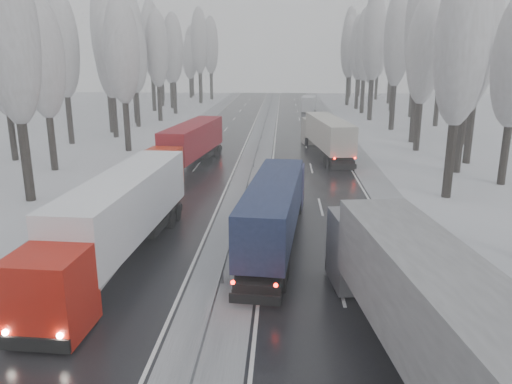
# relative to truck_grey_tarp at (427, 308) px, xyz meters

# --- Properties ---
(carriageway_right) EXTENTS (7.50, 200.00, 0.03)m
(carriageway_right) POSITION_rel_truck_grey_tarp_xyz_m (-1.81, 24.51, -2.50)
(carriageway_right) COLOR black
(carriageway_right) RESTS_ON ground
(carriageway_left) EXTENTS (7.50, 200.00, 0.03)m
(carriageway_left) POSITION_rel_truck_grey_tarp_xyz_m (-12.31, 24.51, -2.50)
(carriageway_left) COLOR black
(carriageway_left) RESTS_ON ground
(median_slush) EXTENTS (3.00, 200.00, 0.04)m
(median_slush) POSITION_rel_truck_grey_tarp_xyz_m (-7.06, 24.51, -2.49)
(median_slush) COLOR #A7A9AF
(median_slush) RESTS_ON ground
(shoulder_right) EXTENTS (2.40, 200.00, 0.04)m
(shoulder_right) POSITION_rel_truck_grey_tarp_xyz_m (3.14, 24.51, -2.49)
(shoulder_right) COLOR #A7A9AF
(shoulder_right) RESTS_ON ground
(shoulder_left) EXTENTS (2.40, 200.00, 0.04)m
(shoulder_left) POSITION_rel_truck_grey_tarp_xyz_m (-17.26, 24.51, -2.49)
(shoulder_left) COLOR #A7A9AF
(shoulder_left) RESTS_ON ground
(median_guardrail) EXTENTS (0.12, 200.00, 0.76)m
(median_guardrail) POSITION_rel_truck_grey_tarp_xyz_m (-7.06, 24.50, -1.91)
(median_guardrail) COLOR slate
(median_guardrail) RESTS_ON ground
(tree_18) EXTENTS (3.60, 3.60, 16.58)m
(tree_18) POSITION_rel_truck_grey_tarp_xyz_m (7.44, 21.55, 8.19)
(tree_18) COLOR black
(tree_18) RESTS_ON ground
(tree_20) EXTENTS (3.60, 3.60, 15.71)m
(tree_20) POSITION_rel_truck_grey_tarp_xyz_m (10.83, 29.68, 7.63)
(tree_20) COLOR black
(tree_20) RESTS_ON ground
(tree_21) EXTENTS (3.60, 3.60, 18.62)m
(tree_21) POSITION_rel_truck_grey_tarp_xyz_m (13.06, 33.68, 9.49)
(tree_21) COLOR black
(tree_21) RESTS_ON ground
(tree_22) EXTENTS (3.60, 3.60, 15.86)m
(tree_22) POSITION_rel_truck_grey_tarp_xyz_m (9.96, 40.11, 7.73)
(tree_22) COLOR black
(tree_22) RESTS_ON ground
(tree_23) EXTENTS (3.60, 3.60, 13.55)m
(tree_23) POSITION_rel_truck_grey_tarp_xyz_m (16.24, 44.11, 6.26)
(tree_23) COLOR black
(tree_23) RESTS_ON ground
(tree_24) EXTENTS (3.60, 3.60, 20.49)m
(tree_24) POSITION_rel_truck_grey_tarp_xyz_m (10.83, 45.53, 10.68)
(tree_24) COLOR black
(tree_24) RESTS_ON ground
(tree_25) EXTENTS (3.60, 3.60, 19.44)m
(tree_25) POSITION_rel_truck_grey_tarp_xyz_m (17.75, 49.53, 10.01)
(tree_25) COLOR black
(tree_25) RESTS_ON ground
(tree_26) EXTENTS (3.60, 3.60, 18.78)m
(tree_26) POSITION_rel_truck_grey_tarp_xyz_m (10.50, 55.78, 9.59)
(tree_26) COLOR black
(tree_26) RESTS_ON ground
(tree_27) EXTENTS (3.60, 3.60, 17.62)m
(tree_27) POSITION_rel_truck_grey_tarp_xyz_m (17.65, 59.78, 8.85)
(tree_27) COLOR black
(tree_27) RESTS_ON ground
(tree_28) EXTENTS (3.60, 3.60, 19.62)m
(tree_28) POSITION_rel_truck_grey_tarp_xyz_m (9.28, 66.47, 10.13)
(tree_28) COLOR black
(tree_28) RESTS_ON ground
(tree_29) EXTENTS (3.60, 3.60, 18.11)m
(tree_29) POSITION_rel_truck_grey_tarp_xyz_m (16.65, 70.47, 9.16)
(tree_29) COLOR black
(tree_29) RESTS_ON ground
(tree_30) EXTENTS (3.60, 3.60, 17.86)m
(tree_30) POSITION_rel_truck_grey_tarp_xyz_m (9.50, 76.21, 9.01)
(tree_30) COLOR black
(tree_30) RESTS_ON ground
(tree_31) EXTENTS (3.60, 3.60, 18.58)m
(tree_31) POSITION_rel_truck_grey_tarp_xyz_m (15.41, 80.21, 9.46)
(tree_31) COLOR black
(tree_31) RESTS_ON ground
(tree_32) EXTENTS (3.60, 3.60, 17.33)m
(tree_32) POSITION_rel_truck_grey_tarp_xyz_m (9.57, 83.72, 8.67)
(tree_32) COLOR black
(tree_32) RESTS_ON ground
(tree_33) EXTENTS (3.60, 3.60, 14.33)m
(tree_33) POSITION_rel_truck_grey_tarp_xyz_m (12.70, 87.72, 6.75)
(tree_33) COLOR black
(tree_33) RESTS_ON ground
(tree_34) EXTENTS (3.60, 3.60, 17.63)m
(tree_34) POSITION_rel_truck_grey_tarp_xyz_m (8.67, 90.83, 8.86)
(tree_34) COLOR black
(tree_34) RESTS_ON ground
(tree_35) EXTENTS (3.60, 3.60, 18.25)m
(tree_35) POSITION_rel_truck_grey_tarp_xyz_m (17.88, 94.83, 9.25)
(tree_35) COLOR black
(tree_35) RESTS_ON ground
(tree_36) EXTENTS (3.60, 3.60, 20.23)m
(tree_36) POSITION_rel_truck_grey_tarp_xyz_m (9.97, 100.67, 10.51)
(tree_36) COLOR black
(tree_36) RESTS_ON ground
(tree_37) EXTENTS (3.60, 3.60, 16.37)m
(tree_37) POSITION_rel_truck_grey_tarp_xyz_m (16.96, 104.67, 8.05)
(tree_37) COLOR black
(tree_37) RESTS_ON ground
(tree_38) EXTENTS (3.60, 3.60, 17.97)m
(tree_38) POSITION_rel_truck_grey_tarp_xyz_m (11.67, 111.24, 9.08)
(tree_38) COLOR black
(tree_38) RESTS_ON ground
(tree_39) EXTENTS (3.60, 3.60, 16.19)m
(tree_39) POSITION_rel_truck_grey_tarp_xyz_m (14.48, 115.24, 7.94)
(tree_39) COLOR black
(tree_39) RESTS_ON ground
(tree_58) EXTENTS (3.60, 3.60, 17.21)m
(tree_58) POSITION_rel_truck_grey_tarp_xyz_m (-22.19, 19.08, 8.59)
(tree_58) COLOR black
(tree_58) RESTS_ON ground
(tree_60) EXTENTS (3.60, 3.60, 14.84)m
(tree_60) POSITION_rel_truck_grey_tarp_xyz_m (-24.81, 28.71, 7.08)
(tree_60) COLOR black
(tree_60) RESTS_ON ground
(tree_61) EXTENTS (3.60, 3.60, 13.95)m
(tree_61) POSITION_rel_truck_grey_tarp_xyz_m (-30.58, 32.71, 6.51)
(tree_61) COLOR black
(tree_61) RESTS_ON ground
(tree_62) EXTENTS (3.60, 3.60, 16.04)m
(tree_62) POSITION_rel_truck_grey_tarp_xyz_m (-21.01, 38.24, 7.84)
(tree_62) COLOR black
(tree_62) RESTS_ON ground
(tree_63) EXTENTS (3.60, 3.60, 16.88)m
(tree_63) POSITION_rel_truck_grey_tarp_xyz_m (-28.91, 42.24, 8.38)
(tree_63) COLOR black
(tree_63) RESTS_ON ground
(tree_64) EXTENTS (3.60, 3.60, 15.42)m
(tree_64) POSITION_rel_truck_grey_tarp_xyz_m (-25.33, 47.23, 7.45)
(tree_64) COLOR black
(tree_64) RESTS_ON ground
(tree_65) EXTENTS (3.60, 3.60, 19.48)m
(tree_65) POSITION_rel_truck_grey_tarp_xyz_m (-27.12, 51.23, 10.03)
(tree_65) COLOR black
(tree_65) RESTS_ON ground
(tree_66) EXTENTS (3.60, 3.60, 15.23)m
(tree_66) POSITION_rel_truck_grey_tarp_xyz_m (-25.22, 56.86, 7.33)
(tree_66) COLOR black
(tree_66) RESTS_ON ground
(tree_67) EXTENTS (3.60, 3.60, 17.09)m
(tree_67) POSITION_rel_truck_grey_tarp_xyz_m (-26.61, 60.86, 8.52)
(tree_67) COLOR black
(tree_67) RESTS_ON ground
(tree_68) EXTENTS (3.60, 3.60, 16.65)m
(tree_68) POSITION_rel_truck_grey_tarp_xyz_m (-23.64, 63.62, 8.23)
(tree_68) COLOR black
(tree_68) RESTS_ON ground
(tree_69) EXTENTS (3.60, 3.60, 19.35)m
(tree_69) POSITION_rel_truck_grey_tarp_xyz_m (-28.48, 67.62, 9.95)
(tree_69) COLOR black
(tree_69) RESTS_ON ground
(tree_70) EXTENTS (3.60, 3.60, 17.09)m
(tree_70) POSITION_rel_truck_grey_tarp_xyz_m (-23.39, 73.70, 8.52)
(tree_70) COLOR black
(tree_70) RESTS_ON ground
(tree_71) EXTENTS (3.60, 3.60, 19.61)m
(tree_71) POSITION_rel_truck_grey_tarp_xyz_m (-28.15, 77.70, 10.11)
(tree_71) COLOR black
(tree_71) RESTS_ON ground
(tree_72) EXTENTS (3.60, 3.60, 15.11)m
(tree_72) POSITION_rel_truck_grey_tarp_xyz_m (-25.99, 83.05, 7.25)
(tree_72) COLOR black
(tree_72) RESTS_ON ground
(tree_73) EXTENTS (3.60, 3.60, 17.22)m
(tree_73) POSITION_rel_truck_grey_tarp_xyz_m (-28.88, 87.05, 8.60)
(tree_73) COLOR black
(tree_73) RESTS_ON ground
(tree_74) EXTENTS (3.60, 3.60, 19.68)m
(tree_74) POSITION_rel_truck_grey_tarp_xyz_m (-22.14, 93.84, 10.16)
(tree_74) COLOR black
(tree_74) RESTS_ON ground
(tree_75) EXTENTS (3.60, 3.60, 18.60)m
(tree_75) POSITION_rel_truck_grey_tarp_xyz_m (-31.26, 97.84, 9.48)
(tree_75) COLOR black
(tree_75) RESTS_ON ground
(tree_76) EXTENTS (3.60, 3.60, 18.55)m
(tree_76) POSITION_rel_truck_grey_tarp_xyz_m (-21.11, 103.23, 9.44)
(tree_76) COLOR black
(tree_76) RESTS_ON ground
(tree_77) EXTENTS (3.60, 3.60, 14.32)m
(tree_77) POSITION_rel_truck_grey_tarp_xyz_m (-26.73, 107.23, 6.75)
(tree_77) COLOR black
(tree_77) RESTS_ON ground
(tree_78) EXTENTS (3.60, 3.60, 19.55)m
(tree_78) POSITION_rel_truck_grey_tarp_xyz_m (-24.62, 109.82, 10.08)
(tree_78) COLOR black
(tree_78) RESTS_ON ground
(tree_79) EXTENTS (3.60, 3.60, 17.07)m
(tree_79) POSITION_rel_truck_grey_tarp_xyz_m (-27.40, 113.82, 8.50)
(tree_79) COLOR black
(tree_79) RESTS_ON ground
(truck_grey_tarp) EXTENTS (4.82, 16.92, 4.30)m
(truck_grey_tarp) POSITION_rel_truck_grey_tarp_xyz_m (0.00, 0.00, 0.00)
(truck_grey_tarp) COLOR #4F4F55
(truck_grey_tarp) RESTS_ON ground
(truck_blue_box) EXTENTS (3.58, 14.55, 3.70)m
(truck_blue_box) POSITION_rel_truck_grey_tarp_xyz_m (-4.77, 11.75, -0.35)
(truck_blue_box) COLOR navy
(truck_blue_box) RESTS_ON ground
(truck_cream_box) EXTENTS (4.39, 15.36, 3.91)m
(truck_cream_box) POSITION_rel_truck_grey_tarp_xyz_m (-0.06, 36.62, -0.23)
(truck_cream_box) COLOR gray
(truck_cream_box) RESTS_ON ground
(box_truck_distant) EXTENTS (2.97, 7.49, 2.73)m
(box_truck_distant) POSITION_rel_truck_grey_tarp_xyz_m (0.22, 78.63, -1.12)
(box_truck_distant) COLOR silver
(box_truck_distant) RESTS_ON ground
(truck_red_white) EXTENTS (3.40, 16.40, 4.18)m
(truck_red_white) POSITION_rel_truck_grey_tarp_xyz_m (-12.34, 8.63, -0.07)
(truck_red_white) COLOR #AD1509
(truck_red_white) RESTS_ON ground
(truck_red_red) EXTENTS (4.24, 15.40, 3.92)m
(truck_red_red) POSITION_rel_truck_grey_tarp_xyz_m (-12.78, 29.91, -0.23)
(truck_red_red) COLOR red
(truck_red_red) RESTS_ON ground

